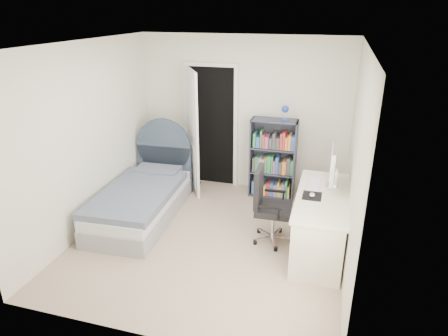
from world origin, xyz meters
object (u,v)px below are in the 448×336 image
(nightstand, at_px, (164,160))
(floor_lamp, at_px, (195,153))
(office_chair, at_px, (268,202))
(bed, at_px, (143,198))
(bookcase, at_px, (273,162))
(desk, at_px, (320,220))

(nightstand, height_order, floor_lamp, floor_lamp)
(nightstand, bearing_deg, floor_lamp, 1.35)
(floor_lamp, relative_size, office_chair, 1.38)
(bed, bearing_deg, bookcase, 34.54)
(bed, xyz_separation_m, bookcase, (1.71, 1.18, 0.31))
(bed, bearing_deg, floor_lamp, 73.86)
(bookcase, bearing_deg, floor_lamp, 176.74)
(bookcase, distance_m, desk, 1.62)
(nightstand, distance_m, office_chair, 2.51)
(floor_lamp, distance_m, bookcase, 1.35)
(nightstand, xyz_separation_m, floor_lamp, (0.57, 0.01, 0.17))
(bookcase, bearing_deg, bed, -145.46)
(bookcase, relative_size, office_chair, 1.50)
(nightstand, distance_m, desk, 3.10)
(bookcase, height_order, desk, bookcase)
(floor_lamp, distance_m, office_chair, 2.07)
(bed, height_order, nightstand, bed)
(desk, bearing_deg, office_chair, 178.05)
(bed, distance_m, floor_lamp, 1.34)
(nightstand, relative_size, bookcase, 0.40)
(desk, bearing_deg, floor_lamp, 146.24)
(bookcase, xyz_separation_m, office_chair, (0.15, -1.35, -0.04))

